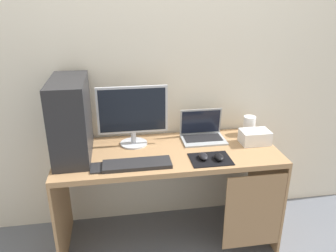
{
  "coord_description": "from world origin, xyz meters",
  "views": [
    {
      "loc": [
        -0.32,
        -1.99,
        1.71
      ],
      "look_at": [
        0.0,
        0.0,
        0.91
      ],
      "focal_mm": 35.57,
      "sensor_mm": 36.0,
      "label": 1
    }
  ],
  "objects_px": {
    "laptop": "(202,133)",
    "speaker": "(249,125)",
    "monitor": "(133,115)",
    "keyboard": "(137,164)",
    "pc_tower": "(71,119)",
    "mouse_right": "(219,157)",
    "mouse_left": "(203,156)",
    "cell_phone": "(96,168)",
    "projector": "(255,137)"
  },
  "relations": [
    {
      "from": "laptop",
      "to": "speaker",
      "type": "height_order",
      "value": "laptop"
    },
    {
      "from": "monitor",
      "to": "keyboard",
      "type": "xyz_separation_m",
      "value": [
        -0.0,
        -0.31,
        -0.21
      ]
    },
    {
      "from": "pc_tower",
      "to": "mouse_right",
      "type": "relative_size",
      "value": 5.27
    },
    {
      "from": "pc_tower",
      "to": "mouse_left",
      "type": "height_order",
      "value": "pc_tower"
    },
    {
      "from": "speaker",
      "to": "cell_phone",
      "type": "relative_size",
      "value": 1.08
    },
    {
      "from": "cell_phone",
      "to": "speaker",
      "type": "bearing_deg",
      "value": 17.95
    },
    {
      "from": "pc_tower",
      "to": "keyboard",
      "type": "xyz_separation_m",
      "value": [
        0.39,
        -0.22,
        -0.24
      ]
    },
    {
      "from": "speaker",
      "to": "cell_phone",
      "type": "bearing_deg",
      "value": -162.05
    },
    {
      "from": "pc_tower",
      "to": "mouse_right",
      "type": "distance_m",
      "value": 0.97
    },
    {
      "from": "monitor",
      "to": "projector",
      "type": "distance_m",
      "value": 0.87
    },
    {
      "from": "pc_tower",
      "to": "cell_phone",
      "type": "xyz_separation_m",
      "value": [
        0.15,
        -0.22,
        -0.25
      ]
    },
    {
      "from": "projector",
      "to": "mouse_left",
      "type": "distance_m",
      "value": 0.46
    },
    {
      "from": "monitor",
      "to": "cell_phone",
      "type": "xyz_separation_m",
      "value": [
        -0.25,
        -0.31,
        -0.22
      ]
    },
    {
      "from": "mouse_left",
      "to": "mouse_right",
      "type": "relative_size",
      "value": 1.0
    },
    {
      "from": "keyboard",
      "to": "mouse_left",
      "type": "xyz_separation_m",
      "value": [
        0.42,
        0.02,
        0.01
      ]
    },
    {
      "from": "cell_phone",
      "to": "mouse_right",
      "type": "bearing_deg",
      "value": -0.6
    },
    {
      "from": "pc_tower",
      "to": "speaker",
      "type": "height_order",
      "value": "pc_tower"
    },
    {
      "from": "pc_tower",
      "to": "cell_phone",
      "type": "relative_size",
      "value": 3.89
    },
    {
      "from": "mouse_left",
      "to": "mouse_right",
      "type": "distance_m",
      "value": 0.1
    },
    {
      "from": "pc_tower",
      "to": "monitor",
      "type": "relative_size",
      "value": 1.06
    },
    {
      "from": "cell_phone",
      "to": "mouse_left",
      "type": "bearing_deg",
      "value": 1.45
    },
    {
      "from": "pc_tower",
      "to": "keyboard",
      "type": "distance_m",
      "value": 0.51
    },
    {
      "from": "monitor",
      "to": "cell_phone",
      "type": "bearing_deg",
      "value": -128.4
    },
    {
      "from": "laptop",
      "to": "cell_phone",
      "type": "height_order",
      "value": "laptop"
    },
    {
      "from": "pc_tower",
      "to": "monitor",
      "type": "bearing_deg",
      "value": 13.68
    },
    {
      "from": "projector",
      "to": "mouse_left",
      "type": "height_order",
      "value": "projector"
    },
    {
      "from": "speaker",
      "to": "laptop",
      "type": "bearing_deg",
      "value": -175.91
    },
    {
      "from": "laptop",
      "to": "cell_phone",
      "type": "relative_size",
      "value": 2.38
    },
    {
      "from": "keyboard",
      "to": "mouse_left",
      "type": "relative_size",
      "value": 4.38
    },
    {
      "from": "keyboard",
      "to": "monitor",
      "type": "bearing_deg",
      "value": 89.97
    },
    {
      "from": "speaker",
      "to": "mouse_right",
      "type": "relative_size",
      "value": 1.47
    },
    {
      "from": "keyboard",
      "to": "cell_phone",
      "type": "xyz_separation_m",
      "value": [
        -0.25,
        0.0,
        -0.01
      ]
    },
    {
      "from": "mouse_left",
      "to": "laptop",
      "type": "bearing_deg",
      "value": 76.51
    },
    {
      "from": "mouse_right",
      "to": "monitor",
      "type": "bearing_deg",
      "value": 148.36
    },
    {
      "from": "laptop",
      "to": "keyboard",
      "type": "bearing_deg",
      "value": -146.01
    },
    {
      "from": "pc_tower",
      "to": "laptop",
      "type": "distance_m",
      "value": 0.92
    },
    {
      "from": "laptop",
      "to": "keyboard",
      "type": "height_order",
      "value": "laptop"
    },
    {
      "from": "pc_tower",
      "to": "keyboard",
      "type": "height_order",
      "value": "pc_tower"
    },
    {
      "from": "laptop",
      "to": "keyboard",
      "type": "relative_size",
      "value": 0.74
    },
    {
      "from": "keyboard",
      "to": "mouse_right",
      "type": "distance_m",
      "value": 0.52
    },
    {
      "from": "projector",
      "to": "cell_phone",
      "type": "height_order",
      "value": "projector"
    },
    {
      "from": "projector",
      "to": "keyboard",
      "type": "relative_size",
      "value": 0.48
    },
    {
      "from": "projector",
      "to": "mouse_right",
      "type": "xyz_separation_m",
      "value": [
        -0.33,
        -0.21,
        -0.03
      ]
    },
    {
      "from": "laptop",
      "to": "keyboard",
      "type": "distance_m",
      "value": 0.6
    },
    {
      "from": "monitor",
      "to": "speaker",
      "type": "height_order",
      "value": "monitor"
    },
    {
      "from": "mouse_right",
      "to": "laptop",
      "type": "bearing_deg",
      "value": 93.19
    },
    {
      "from": "monitor",
      "to": "mouse_left",
      "type": "distance_m",
      "value": 0.55
    },
    {
      "from": "projector",
      "to": "pc_tower",
      "type": "bearing_deg",
      "value": 179.25
    },
    {
      "from": "speaker",
      "to": "cell_phone",
      "type": "distance_m",
      "value": 1.17
    },
    {
      "from": "monitor",
      "to": "mouse_right",
      "type": "bearing_deg",
      "value": -31.64
    }
  ]
}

